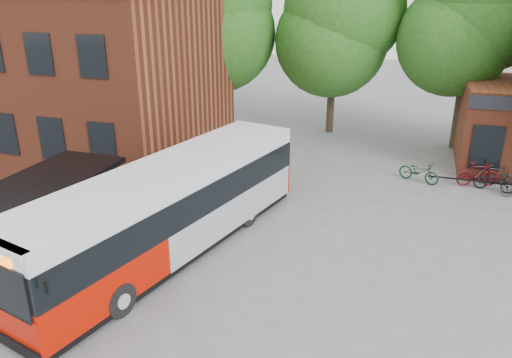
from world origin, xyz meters
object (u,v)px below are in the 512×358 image
(bicycle_0, at_px, (419,172))
(bicycle_5, at_px, (495,175))
(bus_shelter, at_px, (48,224))
(city_bus, at_px, (171,210))
(bicycle_4, at_px, (494,181))
(bicycle_3, at_px, (478,174))

(bicycle_0, height_order, bicycle_5, bicycle_0)
(bus_shelter, relative_size, bicycle_0, 3.78)
(bicycle_5, bearing_deg, bus_shelter, 132.94)
(city_bus, bearing_deg, bicycle_4, 53.60)
(city_bus, height_order, bicycle_3, city_bus)
(bicycle_0, xyz_separation_m, bicycle_3, (2.46, 0.27, 0.07))
(bicycle_4, bearing_deg, bicycle_0, 101.38)
(bicycle_3, bearing_deg, bicycle_5, -79.04)
(city_bus, relative_size, bicycle_0, 6.41)
(bicycle_5, bearing_deg, bicycle_4, 175.00)
(bicycle_5, bearing_deg, bicycle_0, 105.03)
(bus_shelter, bearing_deg, bicycle_3, 40.56)
(city_bus, distance_m, bicycle_5, 14.63)
(bicycle_3, distance_m, bicycle_5, 0.87)
(city_bus, relative_size, bicycle_5, 7.92)
(bicycle_3, xyz_separation_m, bicycle_4, (0.64, -0.39, -0.12))
(city_bus, bearing_deg, bicycle_3, 56.57)
(bicycle_4, bearing_deg, bicycle_3, 72.13)
(bicycle_4, bearing_deg, city_bus, 143.49)
(bus_shelter, distance_m, bicycle_3, 17.46)
(bicycle_4, xyz_separation_m, bicycle_5, (0.11, 0.81, 0.02))
(bicycle_0, xyz_separation_m, bicycle_5, (3.21, 0.69, -0.04))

